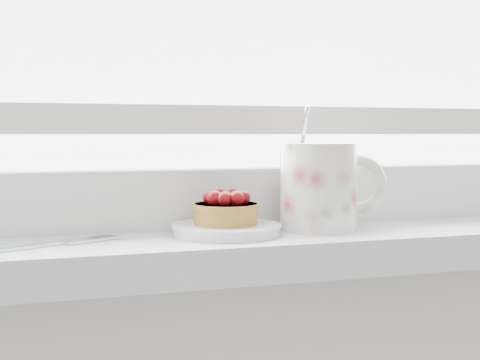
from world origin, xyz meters
name	(u,v)px	position (x,y,z in m)	size (l,w,h in m)	color
saucer	(226,229)	(0.01, 1.89, 0.95)	(0.12, 0.12, 0.01)	white
raspberry_tart	(226,209)	(0.01, 1.89, 0.97)	(0.07, 0.07, 0.04)	#946520
floral_mug	(321,185)	(0.13, 1.89, 0.99)	(0.14, 0.10, 0.15)	silver
fork	(29,247)	(-0.20, 1.86, 0.94)	(0.19, 0.10, 0.00)	silver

